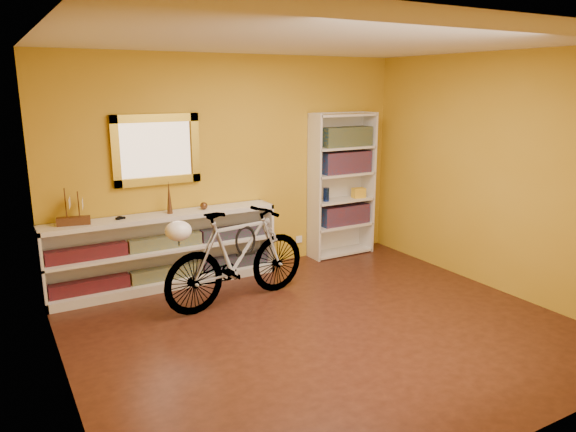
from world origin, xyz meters
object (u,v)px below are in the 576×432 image
helmet (178,231)px  bookcase (342,185)px  console_unit (165,251)px  bicycle (238,256)px

helmet → bookcase: bearing=20.2°
console_unit → bookcase: bookcase is taller
helmet → console_unit: bearing=81.8°
bicycle → helmet: 0.77m
bicycle → console_unit: bearing=23.8°
bookcase → bicycle: 2.14m
console_unit → helmet: bearing=-98.2°
bookcase → bicycle: (-1.91, -0.84, -0.44)m
console_unit → bookcase: 2.49m
console_unit → bicycle: (0.52, -0.82, 0.08)m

